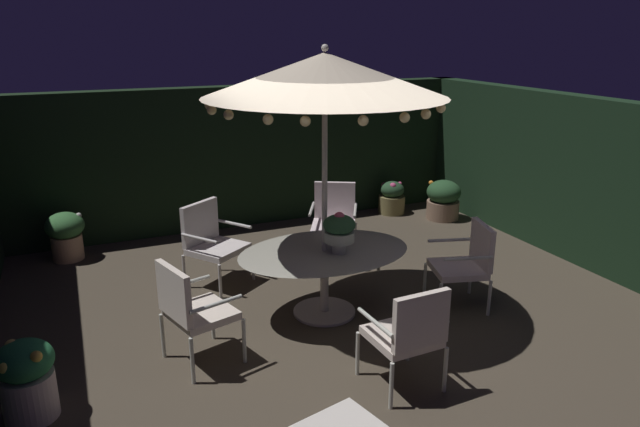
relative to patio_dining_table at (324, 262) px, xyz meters
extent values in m
cube|color=#463C2F|center=(0.13, -0.32, -0.60)|extent=(7.46, 7.63, 0.02)
cube|color=black|center=(0.13, 3.34, 0.48)|extent=(7.46, 0.30, 2.14)
cube|color=black|center=(3.71, -0.32, 0.48)|extent=(0.30, 7.63, 2.14)
cylinder|color=silver|center=(0.00, 0.00, -0.57)|extent=(0.67, 0.67, 0.03)
cylinder|color=silver|center=(0.00, 0.00, -0.24)|extent=(0.09, 0.09, 0.70)
ellipsoid|color=#AFAC9B|center=(0.00, 0.00, 0.13)|extent=(1.85, 1.31, 0.03)
cylinder|color=beige|center=(0.00, 0.00, 0.64)|extent=(0.06, 0.06, 2.46)
cone|color=beige|center=(0.00, 0.00, 1.93)|extent=(2.39, 2.39, 0.42)
sphere|color=beige|center=(0.00, 0.00, 2.18)|extent=(0.07, 0.07, 0.07)
sphere|color=#F9DB8C|center=(1.11, 0.05, 1.66)|extent=(0.09, 0.09, 0.09)
sphere|color=#F9DB8C|center=(1.05, 0.35, 1.66)|extent=(0.09, 0.09, 0.09)
sphere|color=#F9DB8C|center=(0.83, 0.74, 1.66)|extent=(0.09, 0.09, 0.09)
sphere|color=#F9DB8C|center=(0.58, 0.95, 1.66)|extent=(0.09, 0.09, 0.09)
sphere|color=#F9DB8C|center=(0.15, 1.10, 1.66)|extent=(0.09, 0.09, 0.09)
sphere|color=#F9DB8C|center=(-0.15, 1.10, 1.66)|extent=(0.09, 0.09, 0.09)
sphere|color=#F9DB8C|center=(-0.58, 0.95, 1.66)|extent=(0.09, 0.09, 0.09)
sphere|color=#F9DB8C|center=(-0.86, 0.70, 1.66)|extent=(0.09, 0.09, 0.09)
sphere|color=#F9DB8C|center=(-1.06, 0.35, 1.66)|extent=(0.09, 0.09, 0.09)
sphere|color=#F9DB8C|center=(-1.11, 0.00, 1.66)|extent=(0.09, 0.09, 0.09)
sphere|color=#F9DB8C|center=(-1.05, -0.36, 1.66)|extent=(0.09, 0.09, 0.09)
sphere|color=#F9DB8C|center=(-0.83, -0.74, 1.66)|extent=(0.09, 0.09, 0.09)
sphere|color=#F9DB8C|center=(-0.59, -0.95, 1.66)|extent=(0.09, 0.09, 0.09)
sphere|color=#F9DB8C|center=(-0.15, -1.10, 1.66)|extent=(0.09, 0.09, 0.09)
sphere|color=#F9DB8C|center=(0.24, -1.09, 1.66)|extent=(0.09, 0.09, 0.09)
sphere|color=#F9DB8C|center=(0.51, -0.99, 1.66)|extent=(0.09, 0.09, 0.09)
sphere|color=#F9DB8C|center=(0.86, -0.71, 1.66)|extent=(0.09, 0.09, 0.09)
sphere|color=#F9DB8C|center=(1.06, -0.35, 1.66)|extent=(0.09, 0.09, 0.09)
cylinder|color=beige|center=(0.11, -0.13, 0.20)|extent=(0.14, 0.14, 0.13)
cylinder|color=beige|center=(0.11, -0.13, 0.32)|extent=(0.32, 0.32, 0.11)
ellipsoid|color=#2C5835|center=(0.11, -0.13, 0.45)|extent=(0.33, 0.33, 0.20)
sphere|color=#D4506F|center=(0.11, -0.13, 0.52)|extent=(0.12, 0.12, 0.12)
cylinder|color=silver|center=(1.07, -0.60, -0.39)|extent=(0.04, 0.04, 0.40)
cylinder|color=silver|center=(1.23, -0.07, -0.39)|extent=(0.04, 0.04, 0.40)
cylinder|color=silver|center=(1.59, -0.75, -0.39)|extent=(0.04, 0.04, 0.40)
cylinder|color=silver|center=(1.75, -0.22, -0.39)|extent=(0.04, 0.04, 0.40)
cube|color=silver|center=(1.41, -0.41, -0.15)|extent=(0.66, 0.67, 0.07)
cube|color=silver|center=(1.66, -0.48, 0.12)|extent=(0.21, 0.53, 0.47)
cylinder|color=silver|center=(1.33, -0.68, 0.08)|extent=(0.51, 0.18, 0.04)
cylinder|color=silver|center=(1.49, -0.14, 0.08)|extent=(0.51, 0.18, 0.04)
cylinder|color=silver|center=(0.80, 0.90, -0.37)|extent=(0.04, 0.04, 0.44)
cylinder|color=silver|center=(0.31, 1.17, -0.37)|extent=(0.04, 0.04, 0.44)
cylinder|color=silver|center=(1.09, 1.42, -0.37)|extent=(0.04, 0.04, 0.44)
cylinder|color=silver|center=(0.59, 1.69, -0.37)|extent=(0.04, 0.04, 0.44)
cube|color=silver|center=(0.70, 1.29, -0.11)|extent=(0.76, 0.77, 0.07)
cube|color=silver|center=(0.83, 1.54, 0.18)|extent=(0.50, 0.31, 0.50)
cylinder|color=silver|center=(0.94, 1.16, 0.13)|extent=(0.30, 0.52, 0.04)
cylinder|color=silver|center=(0.45, 1.43, 0.13)|extent=(0.30, 0.52, 0.04)
cylinder|color=silver|center=(-0.44, 1.15, -0.38)|extent=(0.04, 0.04, 0.41)
cylinder|color=silver|center=(-0.94, 0.80, -0.38)|extent=(0.04, 0.04, 0.41)
cylinder|color=silver|center=(-0.76, 1.60, -0.38)|extent=(0.04, 0.04, 0.41)
cylinder|color=silver|center=(-1.26, 1.24, -0.38)|extent=(0.04, 0.04, 0.41)
cube|color=silver|center=(-0.85, 1.20, -0.14)|extent=(0.80, 0.79, 0.07)
cube|color=silver|center=(-1.00, 1.41, 0.15)|extent=(0.51, 0.39, 0.50)
cylinder|color=silver|center=(-0.60, 1.38, 0.09)|extent=(0.34, 0.45, 0.04)
cylinder|color=silver|center=(-1.10, 1.02, 0.09)|extent=(0.34, 0.45, 0.04)
cylinder|color=silver|center=(-1.24, -0.07, -0.37)|extent=(0.04, 0.04, 0.44)
cylinder|color=silver|center=(-1.07, -0.62, -0.37)|extent=(0.04, 0.04, 0.44)
cylinder|color=silver|center=(-1.74, -0.23, -0.37)|extent=(0.04, 0.04, 0.44)
cylinder|color=silver|center=(-1.58, -0.77, -0.37)|extent=(0.04, 0.04, 0.44)
cube|color=silver|center=(-1.41, -0.42, -0.11)|extent=(0.66, 0.68, 0.07)
cube|color=silver|center=(-1.65, -0.49, 0.16)|extent=(0.21, 0.54, 0.48)
cylinder|color=silver|center=(-1.49, -0.15, 0.09)|extent=(0.50, 0.18, 0.04)
cylinder|color=silver|center=(-1.33, -0.69, 0.09)|extent=(0.50, 0.18, 0.04)
cylinder|color=silver|center=(-0.21, -1.21, -0.38)|extent=(0.04, 0.04, 0.42)
cylinder|color=silver|center=(0.32, -1.18, -0.38)|extent=(0.04, 0.04, 0.42)
cylinder|color=silver|center=(-0.19, -1.75, -0.38)|extent=(0.04, 0.04, 0.42)
cylinder|color=silver|center=(0.35, -1.73, -0.38)|extent=(0.04, 0.04, 0.42)
cube|color=beige|center=(0.07, -1.47, -0.13)|extent=(0.55, 0.56, 0.07)
cube|color=beige|center=(0.08, -1.73, 0.14)|extent=(0.52, 0.08, 0.47)
cylinder|color=silver|center=(-0.20, -1.48, 0.06)|extent=(0.06, 0.53, 0.04)
cylinder|color=silver|center=(0.34, -1.45, 0.06)|extent=(0.06, 0.53, 0.04)
cylinder|color=silver|center=(-0.68, -1.99, -0.44)|extent=(0.03, 0.03, 0.29)
cylinder|color=beige|center=(-2.85, -0.72, -0.39)|extent=(0.41, 0.41, 0.39)
ellipsoid|color=#267241|center=(-2.85, -0.72, -0.08)|extent=(0.45, 0.45, 0.31)
sphere|color=yellow|center=(-2.72, -0.73, -0.01)|extent=(0.08, 0.08, 0.08)
sphere|color=#DBD457|center=(-2.76, -0.56, -0.05)|extent=(0.10, 0.10, 0.10)
sphere|color=#EDC259|center=(-2.92, -0.63, 0.02)|extent=(0.10, 0.10, 0.10)
sphere|color=#DCCB4E|center=(-2.96, -0.86, -0.04)|extent=(0.10, 0.10, 0.10)
sphere|color=yellow|center=(-2.74, -0.86, 0.01)|extent=(0.09, 0.09, 0.09)
cylinder|color=olive|center=(2.49, 2.86, -0.44)|extent=(0.43, 0.43, 0.30)
ellipsoid|color=#264429|center=(2.49, 2.86, -0.18)|extent=(0.39, 0.39, 0.27)
sphere|color=#D9487D|center=(2.61, 2.83, -0.09)|extent=(0.06, 0.06, 0.06)
sphere|color=#E85A71|center=(2.55, 3.00, -0.15)|extent=(0.11, 0.11, 0.11)
sphere|color=#DA4F68|center=(2.42, 3.01, -0.14)|extent=(0.10, 0.10, 0.10)
sphere|color=#E45064|center=(2.36, 2.87, -0.17)|extent=(0.09, 0.09, 0.09)
sphere|color=#D24B7D|center=(2.45, 2.77, -0.10)|extent=(0.11, 0.11, 0.11)
sphere|color=#D75261|center=(2.57, 2.75, -0.18)|extent=(0.08, 0.08, 0.08)
cylinder|color=tan|center=(-2.51, 2.78, -0.42)|extent=(0.40, 0.40, 0.34)
ellipsoid|color=#356836|center=(-2.51, 2.78, -0.11)|extent=(0.50, 0.50, 0.35)
sphere|color=beige|center=(-2.33, 2.80, -0.01)|extent=(0.08, 0.08, 0.08)
sphere|color=silver|center=(-2.60, 2.87, -0.09)|extent=(0.10, 0.10, 0.10)
sphere|color=silver|center=(-2.60, 2.65, -0.11)|extent=(0.09, 0.09, 0.09)
cylinder|color=#886953|center=(3.09, 2.27, -0.44)|extent=(0.52, 0.52, 0.30)
ellipsoid|color=#264A29|center=(3.09, 2.27, -0.14)|extent=(0.54, 0.54, 0.38)
sphere|color=#DC8941|center=(3.31, 2.28, -0.09)|extent=(0.08, 0.08, 0.08)
sphere|color=orange|center=(2.96, 2.45, -0.02)|extent=(0.08, 0.08, 0.08)
sphere|color=orange|center=(2.95, 2.13, -0.09)|extent=(0.08, 0.08, 0.08)
camera|label=1|loc=(-2.33, -5.26, 2.36)|focal=32.96mm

